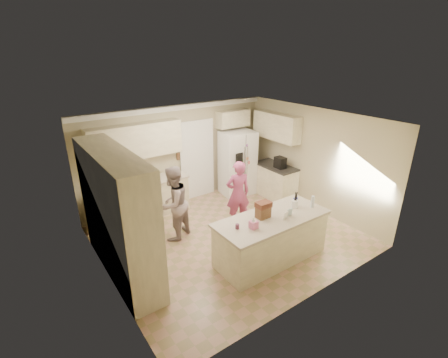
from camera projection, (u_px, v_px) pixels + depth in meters
floor at (229, 237)px, 7.22m from camera, size 5.20×4.60×0.02m
ceiling at (230, 120)px, 6.24m from camera, size 5.20×4.60×0.02m
wall_back at (178, 155)px, 8.48m from camera, size 5.20×0.02×2.60m
wall_front at (318, 231)px, 4.98m from camera, size 5.20×0.02×2.60m
wall_left at (102, 218)px, 5.34m from camera, size 0.02×4.60×2.60m
wall_right at (314, 160)px, 8.12m from camera, size 0.02×4.60×2.60m
crown_back at (176, 108)px, 7.98m from camera, size 5.20×0.08×0.12m
pantry_bank at (118, 215)px, 5.70m from camera, size 0.60×2.60×2.35m
back_base_cab at (144, 200)px, 7.95m from camera, size 2.20×0.60×0.88m
back_countertop at (142, 183)px, 7.77m from camera, size 2.24×0.63×0.04m
back_upper_cab at (136, 141)px, 7.50m from camera, size 2.20×0.35×0.80m
doorway_opening at (197, 161)px, 8.84m from camera, size 0.90×0.06×2.10m
doorway_casing at (197, 161)px, 8.82m from camera, size 1.02×0.03×2.22m
wall_frame_upper at (179, 146)px, 8.37m from camera, size 0.15×0.02×0.20m
wall_frame_lower at (179, 156)px, 8.47m from camera, size 0.15×0.02×0.20m
refrigerator at (237, 163)px, 9.10m from camera, size 0.98×0.80×1.80m
fridge_seam at (245, 167)px, 8.83m from camera, size 0.02×0.02×1.78m
fridge_dispenser at (239, 159)px, 8.61m from camera, size 0.22×0.03×0.35m
fridge_handle_l at (244, 162)px, 8.74m from camera, size 0.02×0.02×0.85m
fridge_handle_r at (247, 161)px, 8.79m from camera, size 0.02×0.02×0.85m
over_fridge_cab at (233, 118)px, 8.92m from camera, size 0.95×0.35×0.45m
right_base_cab at (275, 182)px, 9.04m from camera, size 0.60×1.20×0.88m
right_countertop at (276, 166)px, 8.86m from camera, size 0.63×1.24×0.04m
right_upper_cab at (276, 126)px, 8.69m from camera, size 0.35×1.50×0.70m
coffee_maker at (280, 163)px, 8.62m from camera, size 0.22×0.28×0.30m
island_base at (271, 239)px, 6.33m from camera, size 2.20×0.90×0.88m
island_top at (272, 218)px, 6.16m from camera, size 2.28×0.96×0.05m
utensil_crock at (295, 204)px, 6.50m from camera, size 0.13×0.13×0.15m
tissue_box at (254, 225)px, 5.75m from camera, size 0.13×0.13×0.14m
tissue_plume at (254, 219)px, 5.71m from camera, size 0.08×0.08×0.08m
dollhouse_body at (263, 212)px, 6.10m from camera, size 0.26×0.18×0.22m
dollhouse_roof at (264, 205)px, 6.04m from camera, size 0.28×0.20×0.10m
jam_jar at (237, 226)px, 5.74m from camera, size 0.07×0.07×0.09m
greeting_card_a at (286, 215)px, 6.04m from camera, size 0.12×0.06×0.16m
greeting_card_b at (290, 212)px, 6.16m from camera, size 0.12×0.05×0.16m
water_bottle at (313, 202)px, 6.49m from camera, size 0.07×0.07×0.24m
shaker_salt at (294, 200)px, 6.73m from camera, size 0.05×0.05×0.09m
shaker_pepper at (297, 199)px, 6.77m from camera, size 0.05×0.05×0.09m
teen_boy at (173, 204)px, 6.90m from camera, size 1.00×0.91×1.66m
teen_girl at (238, 193)px, 7.48m from camera, size 0.66×0.53×1.57m
fridge_magnets at (245, 167)px, 8.83m from camera, size 0.76×0.02×1.44m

